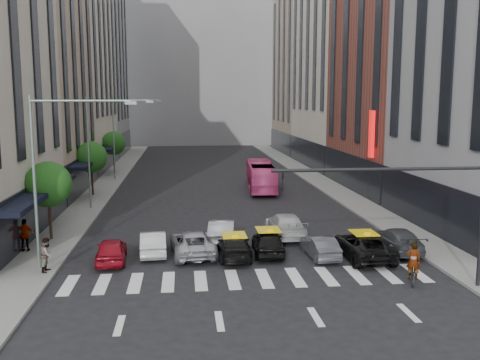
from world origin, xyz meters
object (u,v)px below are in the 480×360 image
object	(u,v)px
streetlamp_mid	(100,137)
taxi_center	(268,242)
streetlamp_far	(122,127)
taxi_left	(234,247)
car_white_front	(153,243)
pedestrian_far	(25,235)
streetlamp_near	(52,159)
bus	(261,176)
pedestrian_near	(47,255)
car_red	(111,250)
motorcycle	(413,275)

from	to	relation	value
streetlamp_mid	taxi_center	xyz separation A→B (m)	(11.49, -14.36, -5.18)
streetlamp_far	taxi_left	distance (m)	32.65
car_white_front	pedestrian_far	distance (m)	7.46
streetlamp_near	car_white_front	distance (m)	7.53
bus	streetlamp_mid	bearing A→B (deg)	32.37
streetlamp_far	pedestrian_near	distance (m)	33.01
streetlamp_mid	taxi_left	xyz separation A→B (m)	(9.47, -14.80, -5.25)
taxi_left	pedestrian_near	bearing A→B (deg)	11.00
streetlamp_near	pedestrian_near	size ratio (longest dim) A/B	5.08
streetlamp_far	pedestrian_near	xyz separation A→B (m)	(-0.36, -32.64, -4.87)
car_red	taxi_left	size ratio (longest dim) A/B	0.89
streetlamp_mid	pedestrian_near	size ratio (longest dim) A/B	5.08
car_red	car_white_front	bearing A→B (deg)	-152.35
streetlamp_mid	pedestrian_far	distance (m)	13.82
car_white_front	motorcycle	bearing A→B (deg)	149.76
car_white_front	taxi_left	distance (m)	4.78
car_red	bus	distance (m)	25.41
car_white_front	streetlamp_near	bearing A→B (deg)	23.03
pedestrian_near	streetlamp_near	bearing A→B (deg)	-21.64
bus	pedestrian_near	bearing A→B (deg)	63.08
streetlamp_near	streetlamp_mid	bearing A→B (deg)	90.00
pedestrian_near	car_white_front	bearing A→B (deg)	-52.07
car_red	car_white_front	xyz separation A→B (m)	(2.20, 1.34, 0.00)
bus	motorcycle	bearing A→B (deg)	101.21
streetlamp_far	taxi_left	bearing A→B (deg)	-72.91
car_white_front	taxi_left	size ratio (longest dim) A/B	0.92
bus	pedestrian_far	distance (m)	26.43
taxi_left	pedestrian_far	xyz separation A→B (m)	(-12.02, 2.09, 0.46)
bus	pedestrian_far	world-z (taller)	bus
taxi_left	pedestrian_far	bearing A→B (deg)	-9.50
taxi_left	streetlamp_far	bearing A→B (deg)	-72.54
motorcycle	car_white_front	bearing A→B (deg)	-4.91
bus	pedestrian_far	bearing A→B (deg)	54.56
car_red	bus	world-z (taller)	bus
pedestrian_far	car_white_front	bearing A→B (deg)	170.39
motorcycle	streetlamp_near	bearing A→B (deg)	8.91
taxi_center	bus	size ratio (longest dim) A/B	0.42
taxi_left	motorcycle	world-z (taller)	taxi_left
streetlamp_mid	pedestrian_far	bearing A→B (deg)	-101.38
taxi_center	bus	bearing A→B (deg)	-93.48
car_white_front	car_red	bearing A→B (deg)	27.81
streetlamp_far	car_red	world-z (taller)	streetlamp_far
taxi_center	bus	world-z (taller)	bus
taxi_center	motorcycle	xyz separation A→B (m)	(6.23, -5.68, -0.28)
streetlamp_near	pedestrian_far	bearing A→B (deg)	127.81
bus	pedestrian_near	world-z (taller)	bus
taxi_left	taxi_center	xyz separation A→B (m)	(2.02, 0.44, 0.08)
car_white_front	taxi_center	xyz separation A→B (m)	(6.65, -0.78, 0.05)
streetlamp_near	motorcycle	distance (m)	18.98
taxi_center	motorcycle	world-z (taller)	taxi_center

